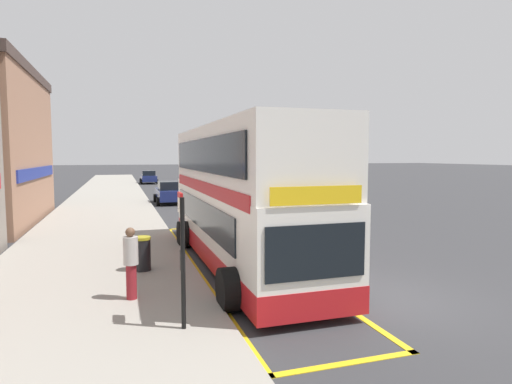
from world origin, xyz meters
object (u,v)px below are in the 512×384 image
at_px(bus_stop_sign, 182,249).
at_px(parked_car_navy_distant, 170,192).
at_px(parked_car_navy_across, 149,177).
at_px(litter_bin, 142,253).
at_px(double_decker_bus, 240,200).
at_px(pedestrian_waiting_near_sign, 131,260).

height_order(bus_stop_sign, parked_car_navy_distant, bus_stop_sign).
bearing_deg(parked_car_navy_across, bus_stop_sign, 86.59).
xyz_separation_m(parked_car_navy_across, litter_bin, (-2.91, -42.16, -0.16)).
height_order(parked_car_navy_across, parked_car_navy_distant, same).
height_order(double_decker_bus, parked_car_navy_distant, double_decker_bus).
xyz_separation_m(parked_car_navy_across, parked_car_navy_distant, (-0.02, -23.30, 0.00)).
height_order(pedestrian_waiting_near_sign, litter_bin, pedestrian_waiting_near_sign).
height_order(parked_car_navy_distant, pedestrian_waiting_near_sign, pedestrian_waiting_near_sign).
bearing_deg(double_decker_bus, litter_bin, -173.03).
distance_m(double_decker_bus, pedestrian_waiting_near_sign, 4.61).
relative_size(parked_car_navy_across, litter_bin, 4.23).
relative_size(double_decker_bus, parked_car_navy_distant, 2.66).
bearing_deg(parked_car_navy_distant, bus_stop_sign, -96.48).
xyz_separation_m(bus_stop_sign, parked_car_navy_across, (2.36, 46.69, -0.90)).
bearing_deg(pedestrian_waiting_near_sign, parked_car_navy_distant, 81.34).
bearing_deg(litter_bin, parked_car_navy_across, 86.05).
bearing_deg(litter_bin, pedestrian_waiting_near_sign, -98.38).
bearing_deg(litter_bin, double_decker_bus, 6.97).
relative_size(parked_car_navy_across, pedestrian_waiting_near_sign, 2.48).
distance_m(double_decker_bus, bus_stop_sign, 5.53).
bearing_deg(pedestrian_waiting_near_sign, double_decker_bus, 40.03).
xyz_separation_m(double_decker_bus, bus_stop_sign, (-2.53, -4.91, -0.37)).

